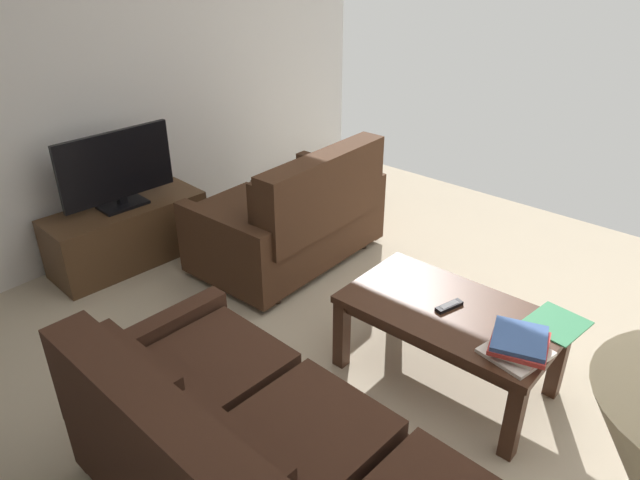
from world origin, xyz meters
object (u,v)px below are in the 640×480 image
at_px(coffee_table, 450,320).
at_px(flat_tv, 117,169).
at_px(tv_remote, 449,306).
at_px(tv_stand, 128,234).
at_px(loveseat_near, 294,216).
at_px(loose_magazine, 556,323).
at_px(book_stack, 518,345).

relative_size(coffee_table, flat_tv, 1.32).
bearing_deg(tv_remote, tv_stand, 8.70).
bearing_deg(loveseat_near, coffee_table, 164.51).
bearing_deg(flat_tv, tv_stand, 60.13).
xyz_separation_m(loveseat_near, flat_tv, (0.92, 0.77, 0.35)).
height_order(coffee_table, tv_remote, tv_remote).
distance_m(tv_stand, tv_remote, 2.42).
height_order(tv_remote, loose_magazine, tv_remote).
distance_m(tv_stand, flat_tv, 0.50).
xyz_separation_m(loveseat_near, book_stack, (-1.88, 0.52, 0.14)).
bearing_deg(book_stack, tv_remote, -15.31).
height_order(tv_stand, loose_magazine, loose_magazine).
relative_size(loveseat_near, coffee_table, 1.24).
relative_size(tv_stand, book_stack, 3.37).
bearing_deg(tv_remote, book_stack, 164.69).
xyz_separation_m(tv_stand, loose_magazine, (-2.84, -0.58, 0.24)).
bearing_deg(loveseat_near, book_stack, 164.39).
xyz_separation_m(loveseat_near, coffee_table, (-1.47, 0.41, 0.02)).
bearing_deg(tv_remote, loveseat_near, -15.69).
bearing_deg(flat_tv, coffee_table, -171.30).
relative_size(tv_stand, flat_tv, 1.39).
height_order(book_stack, tv_remote, book_stack).
xyz_separation_m(tv_stand, flat_tv, (-0.00, -0.00, 0.50)).
height_order(loveseat_near, book_stack, loveseat_near).
distance_m(loveseat_near, tv_stand, 1.21).
bearing_deg(flat_tv, book_stack, -174.89).
xyz_separation_m(coffee_table, book_stack, (-0.40, 0.12, 0.11)).
xyz_separation_m(coffee_table, tv_remote, (0.01, 0.00, 0.08)).
bearing_deg(coffee_table, flat_tv, 8.70).
bearing_deg(loose_magazine, flat_tv, -160.82).
bearing_deg(book_stack, flat_tv, 5.11).
height_order(loveseat_near, tv_remote, loveseat_near).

